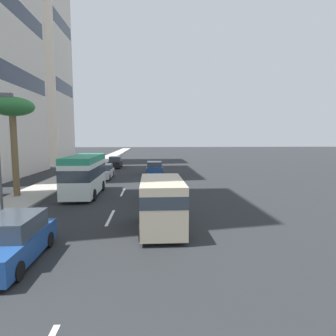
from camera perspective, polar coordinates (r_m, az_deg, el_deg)
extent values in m
plane|color=#26282B|center=(34.71, -7.39, -1.39)|extent=(198.00, 198.00, 0.00)
cube|color=#B2ADA3|center=(35.87, -18.71, -1.30)|extent=(162.00, 3.16, 0.15)
cube|color=silver|center=(16.70, -11.55, -9.74)|extent=(3.20, 0.16, 0.01)
cube|color=silver|center=(23.88, -9.11, -4.86)|extent=(3.20, 0.16, 0.01)
cube|color=#1E478C|center=(35.23, -2.77, -0.32)|extent=(4.09, 1.89, 0.77)
cube|color=#38424C|center=(34.96, -2.77, 0.78)|extent=(2.25, 1.74, 0.63)
cylinder|color=black|center=(36.52, -4.16, -0.47)|extent=(0.64, 0.22, 0.64)
cylinder|color=black|center=(36.54, -1.43, -0.45)|extent=(0.64, 0.22, 0.64)
cylinder|color=black|center=(34.00, -4.19, -0.97)|extent=(0.64, 0.22, 0.64)
cylinder|color=black|center=(34.03, -1.27, -0.95)|extent=(0.64, 0.22, 0.64)
cube|color=white|center=(20.99, -1.09, -4.79)|extent=(4.65, 1.88, 0.76)
cube|color=#38424C|center=(20.64, -1.06, -3.04)|extent=(2.56, 1.73, 0.62)
cylinder|color=black|center=(22.43, -3.47, -4.70)|extent=(0.64, 0.22, 0.64)
cylinder|color=black|center=(22.50, 0.96, -4.65)|extent=(0.64, 0.22, 0.64)
cylinder|color=black|center=(19.61, -3.44, -6.29)|extent=(0.64, 0.22, 0.64)
cylinder|color=black|center=(19.69, 1.63, -6.23)|extent=(0.64, 0.22, 0.64)
cube|color=black|center=(43.22, -10.60, 0.84)|extent=(4.10, 1.76, 0.83)
cube|color=#38424C|center=(43.36, -10.59, 1.85)|extent=(2.25, 1.62, 0.68)
cylinder|color=black|center=(41.90, -9.70, 0.31)|extent=(0.64, 0.22, 0.64)
cylinder|color=black|center=(42.10, -11.89, 0.30)|extent=(0.64, 0.22, 0.64)
cylinder|color=black|center=(44.41, -9.36, 0.65)|extent=(0.64, 0.22, 0.64)
cylinder|color=black|center=(44.60, -11.43, 0.63)|extent=(0.64, 0.22, 0.64)
cube|color=silver|center=(32.22, -12.91, -1.08)|extent=(4.78, 1.84, 0.77)
cube|color=#38424C|center=(32.38, -12.87, 0.20)|extent=(2.63, 1.70, 0.63)
cylinder|color=black|center=(30.67, -11.78, -1.87)|extent=(0.64, 0.22, 0.64)
cylinder|color=black|center=(30.96, -14.89, -1.87)|extent=(0.64, 0.22, 0.64)
cylinder|color=black|center=(33.58, -11.07, -1.16)|extent=(0.64, 0.22, 0.64)
cylinder|color=black|center=(33.84, -13.92, -1.17)|extent=(0.64, 0.22, 0.64)
cube|color=#1E478C|center=(12.11, -29.10, -13.73)|extent=(4.50, 1.84, 0.83)
cube|color=#38424C|center=(12.08, -28.82, -10.03)|extent=(2.47, 1.69, 0.68)
cylinder|color=black|center=(10.69, -28.07, -17.90)|extent=(0.64, 0.22, 0.64)
cylinder|color=black|center=(13.10, -22.92, -13.18)|extent=(0.64, 0.22, 0.64)
cylinder|color=black|center=(13.74, -29.75, -12.61)|extent=(0.64, 0.22, 0.64)
cube|color=beige|center=(13.95, -1.25, -7.06)|extent=(4.66, 2.03, 2.32)
cube|color=#2D3842|center=(13.84, -1.25, -5.00)|extent=(4.67, 2.03, 0.56)
cylinder|color=black|center=(15.55, -5.05, -9.48)|extent=(0.72, 0.24, 0.72)
cylinder|color=black|center=(15.62, 2.12, -9.39)|extent=(0.72, 0.24, 0.72)
cylinder|color=black|center=(12.88, -5.36, -12.85)|extent=(0.72, 0.24, 0.72)
cylinder|color=black|center=(12.96, 3.39, -12.70)|extent=(0.72, 0.24, 0.72)
cube|color=silver|center=(23.14, -16.44, -1.76)|extent=(6.67, 2.17, 2.44)
cube|color=#268C66|center=(22.99, -16.55, 1.83)|extent=(6.67, 2.17, 0.47)
cube|color=#28333D|center=(23.08, -16.47, -0.62)|extent=(6.68, 2.18, 0.81)
cylinder|color=black|center=(21.23, -14.78, -5.24)|extent=(0.84, 0.26, 0.84)
cylinder|color=black|center=(21.72, -20.15, -5.16)|extent=(0.84, 0.26, 0.84)
cylinder|color=black|center=(24.97, -13.07, -3.49)|extent=(0.84, 0.26, 0.84)
cylinder|color=black|center=(25.39, -17.68, -3.47)|extent=(0.84, 0.26, 0.84)
cylinder|color=brown|center=(24.04, -28.50, 2.33)|extent=(0.47, 0.47, 6.20)
ellipsoid|color=#2D7238|center=(24.11, -28.95, 10.81)|extent=(3.11, 3.11, 1.40)
cube|color=#4C4C51|center=(17.70, -30.24, 12.62)|extent=(0.24, 0.90, 0.20)
cube|color=#2D3847|center=(37.64, -27.47, 15.77)|extent=(14.37, 0.08, 2.08)
cube|color=#2D3847|center=(39.66, -28.07, 26.47)|extent=(14.37, 0.08, 2.08)
cube|color=silver|center=(57.30, -26.31, 22.89)|extent=(10.46, 11.33, 43.19)
cube|color=#2D3847|center=(53.55, -20.08, 14.86)|extent=(9.63, 0.08, 2.16)
cube|color=#2D3847|center=(56.11, -20.52, 25.37)|extent=(9.63, 0.08, 2.16)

